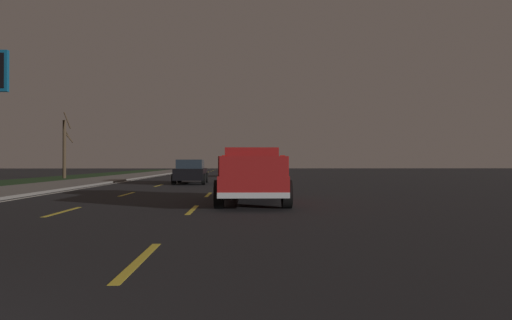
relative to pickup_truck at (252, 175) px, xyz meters
name	(u,v)px	position (x,y,z in m)	size (l,w,h in m)	color
ground	(195,183)	(14.17, 3.50, -0.91)	(144.00, 144.00, 0.00)	black
sidewalk_shoulder	(83,182)	(14.17, 10.95, -0.85)	(108.00, 4.00, 0.12)	slate
grass_verge	(6,183)	(14.17, 15.95, -0.91)	(108.00, 6.00, 0.01)	#1E3819
lane_markings	(158,181)	(17.27, 6.59, -0.91)	(108.00, 7.04, 0.01)	yellow
pickup_truck	(252,175)	(0.00, 0.00, 0.00)	(5.43, 2.30, 1.87)	maroon
sedan_black	(191,171)	(12.83, 3.62, -0.13)	(4.45, 2.11, 1.54)	black
sedan_red	(248,169)	(26.47, -0.22, -0.13)	(4.40, 2.02, 1.54)	maroon
bare_tree_far	(65,147)	(22.53, 15.57, 1.76)	(1.87, 0.97, 5.71)	#423323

